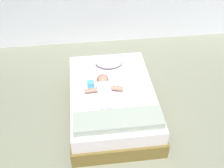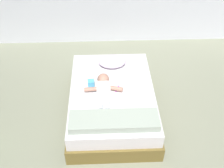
% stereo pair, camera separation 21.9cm
% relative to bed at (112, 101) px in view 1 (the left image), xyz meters
% --- Properties ---
extents(bed, '(1.17, 1.71, 0.43)m').
position_rel_bed_xyz_m(bed, '(0.00, 0.00, 0.00)').
color(bed, brown).
rests_on(bed, ground_plane).
extents(pillow, '(0.40, 0.30, 0.13)m').
position_rel_bed_xyz_m(pillow, '(0.02, 0.54, 0.28)').
color(pillow, silver).
rests_on(pillow, bed).
extents(baby, '(0.51, 0.59, 0.16)m').
position_rel_bed_xyz_m(baby, '(-0.11, -0.04, 0.28)').
color(baby, white).
rests_on(baby, bed).
extents(toothbrush, '(0.07, 0.14, 0.02)m').
position_rel_bed_xyz_m(toothbrush, '(0.08, 0.02, 0.23)').
color(toothbrush, '#B02EAA').
rests_on(toothbrush, bed).
extents(blanket, '(1.05, 0.31, 0.09)m').
position_rel_bed_xyz_m(blanket, '(-0.00, -0.59, 0.26)').
color(blanket, '#9DAA9C').
rests_on(blanket, bed).
extents(toy_block, '(0.09, 0.09, 0.09)m').
position_rel_bed_xyz_m(toy_block, '(-0.28, 0.09, 0.26)').
color(toy_block, '#52B1E0').
rests_on(toy_block, bed).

